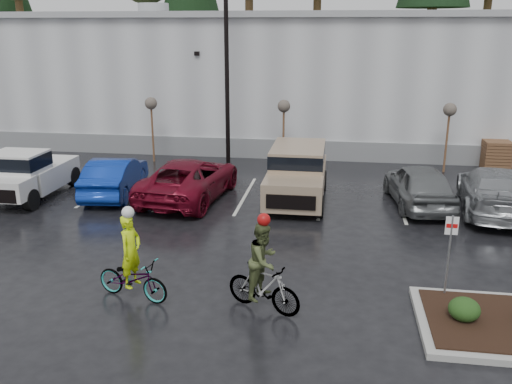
# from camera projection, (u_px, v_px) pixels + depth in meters

# --- Properties ---
(ground) EXTENTS (120.00, 120.00, 0.00)m
(ground) POSITION_uv_depth(u_px,v_px,m) (290.00, 293.00, 13.73)
(ground) COLOR black
(ground) RESTS_ON ground
(warehouse) EXTENTS (60.50, 15.50, 7.20)m
(warehouse) POSITION_uv_depth(u_px,v_px,m) (323.00, 74.00, 33.46)
(warehouse) COLOR #A8AAAD
(warehouse) RESTS_ON ground
(wooded_ridge) EXTENTS (80.00, 25.00, 6.00)m
(wooded_ridge) POSITION_uv_depth(u_px,v_px,m) (330.00, 62.00, 55.41)
(wooded_ridge) COLOR #2D421B
(wooded_ridge) RESTS_ON ground
(lamppost) EXTENTS (0.50, 1.00, 9.22)m
(lamppost) POSITION_uv_depth(u_px,v_px,m) (226.00, 45.00, 23.99)
(lamppost) COLOR black
(lamppost) RESTS_ON ground
(sapling_west) EXTENTS (0.60, 0.60, 3.20)m
(sapling_west) POSITION_uv_depth(u_px,v_px,m) (151.00, 107.00, 26.37)
(sapling_west) COLOR #4E351F
(sapling_west) RESTS_ON ground
(sapling_mid) EXTENTS (0.60, 0.60, 3.20)m
(sapling_mid) POSITION_uv_depth(u_px,v_px,m) (284.00, 110.00, 25.44)
(sapling_mid) COLOR #4E351F
(sapling_mid) RESTS_ON ground
(sapling_east) EXTENTS (0.60, 0.60, 3.20)m
(sapling_east) POSITION_uv_depth(u_px,v_px,m) (449.00, 113.00, 24.37)
(sapling_east) COLOR #4E351F
(sapling_east) RESTS_ON ground
(pallet_stack_a) EXTENTS (1.20, 1.20, 1.35)m
(pallet_stack_a) POSITION_uv_depth(u_px,v_px,m) (496.00, 155.00, 25.56)
(pallet_stack_a) COLOR #4E351F
(pallet_stack_a) RESTS_ON ground
(shrub_a) EXTENTS (0.70, 0.70, 0.52)m
(shrub_a) POSITION_uv_depth(u_px,v_px,m) (464.00, 309.00, 12.09)
(shrub_a) COLOR black
(shrub_a) RESTS_ON curb_island
(fire_lane_sign) EXTENTS (0.30, 0.05, 2.20)m
(fire_lane_sign) POSITION_uv_depth(u_px,v_px,m) (449.00, 247.00, 12.97)
(fire_lane_sign) COLOR gray
(fire_lane_sign) RESTS_ON ground
(pickup_white) EXTENTS (2.10, 5.20, 1.96)m
(pickup_white) POSITION_uv_depth(u_px,v_px,m) (33.00, 171.00, 21.45)
(pickup_white) COLOR silver
(pickup_white) RESTS_ON ground
(car_blue) EXTENTS (2.14, 4.78, 1.52)m
(car_blue) POSITION_uv_depth(u_px,v_px,m) (115.00, 176.00, 21.57)
(car_blue) COLOR navy
(car_blue) RESTS_ON ground
(car_red) EXTENTS (3.24, 5.96, 1.59)m
(car_red) POSITION_uv_depth(u_px,v_px,m) (190.00, 179.00, 21.06)
(car_red) COLOR maroon
(car_red) RESTS_ON ground
(suv_tan) EXTENTS (2.20, 5.10, 2.06)m
(suv_tan) POSITION_uv_depth(u_px,v_px,m) (297.00, 175.00, 20.69)
(suv_tan) COLOR gray
(suv_tan) RESTS_ON ground
(car_grey) EXTENTS (2.46, 4.94, 1.62)m
(car_grey) POSITION_uv_depth(u_px,v_px,m) (419.00, 185.00, 20.21)
(car_grey) COLOR slate
(car_grey) RESTS_ON ground
(car_far_silver) EXTENTS (3.01, 5.88, 1.63)m
(car_far_silver) POSITION_uv_depth(u_px,v_px,m) (494.00, 190.00, 19.57)
(car_far_silver) COLOR #969A9D
(car_far_silver) RESTS_ON ground
(cyclist_hivis) EXTENTS (2.09, 1.19, 2.40)m
(cyclist_hivis) POSITION_uv_depth(u_px,v_px,m) (132.00, 271.00, 13.26)
(cyclist_hivis) COLOR #3F3F44
(cyclist_hivis) RESTS_ON ground
(cyclist_olive) EXTENTS (1.94, 1.24, 2.43)m
(cyclist_olive) POSITION_uv_depth(u_px,v_px,m) (264.00, 276.00, 12.65)
(cyclist_olive) COLOR #3F3F44
(cyclist_olive) RESTS_ON ground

